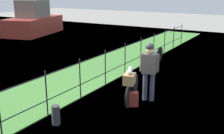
% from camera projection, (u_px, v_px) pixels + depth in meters
% --- Properties ---
extents(ground_plane, '(60.00, 60.00, 0.00)m').
position_uv_depth(ground_plane, '(147.00, 103.00, 7.93)').
color(ground_plane, gray).
extents(grass_strip, '(27.00, 2.40, 0.03)m').
position_uv_depth(grass_strip, '(65.00, 84.00, 9.41)').
color(grass_strip, '#478438').
rests_on(grass_strip, ground).
extents(iron_fence, '(18.04, 0.04, 1.20)m').
position_uv_depth(iron_fence, '(93.00, 70.00, 8.65)').
color(iron_fence, black).
rests_on(iron_fence, ground).
extents(bicycle_main, '(1.63, 0.48, 0.64)m').
position_uv_depth(bicycle_main, '(132.00, 90.00, 7.98)').
color(bicycle_main, black).
rests_on(bicycle_main, ground).
extents(wooden_crate, '(0.46, 0.38, 0.28)m').
position_uv_depth(wooden_crate, '(129.00, 79.00, 7.50)').
color(wooden_crate, '#A87F51').
rests_on(wooden_crate, bicycle_main).
extents(terrier_dog, '(0.32, 0.21, 0.18)m').
position_uv_depth(terrier_dog, '(130.00, 71.00, 7.47)').
color(terrier_dog, silver).
rests_on(terrier_dog, wooden_crate).
extents(cyclist_person, '(0.36, 0.52, 1.68)m').
position_uv_depth(cyclist_person, '(149.00, 67.00, 7.84)').
color(cyclist_person, '#383D51').
rests_on(cyclist_person, ground).
extents(backpack_on_paving, '(0.30, 0.33, 0.40)m').
position_uv_depth(backpack_on_paving, '(133.00, 99.00, 7.65)').
color(backpack_on_paving, maroon).
rests_on(backpack_on_paving, ground).
extents(mooring_bollard, '(0.20, 0.20, 0.47)m').
position_uv_depth(mooring_bollard, '(56.00, 115.00, 6.60)').
color(mooring_bollard, '#38383D').
rests_on(mooring_bollard, ground).
extents(bicycle_parked, '(1.72, 0.17, 0.66)m').
position_uv_depth(bicycle_parked, '(155.00, 56.00, 11.90)').
color(bicycle_parked, black).
rests_on(bicycle_parked, ground).
extents(moored_boat_near, '(5.09, 3.39, 3.99)m').
position_uv_depth(moored_boat_near, '(34.00, 22.00, 19.80)').
color(moored_boat_near, '#9E3328').
rests_on(moored_boat_near, ground).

